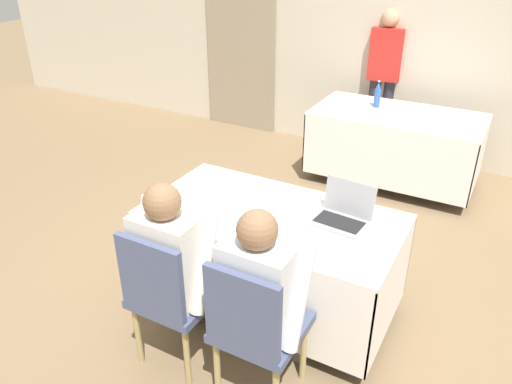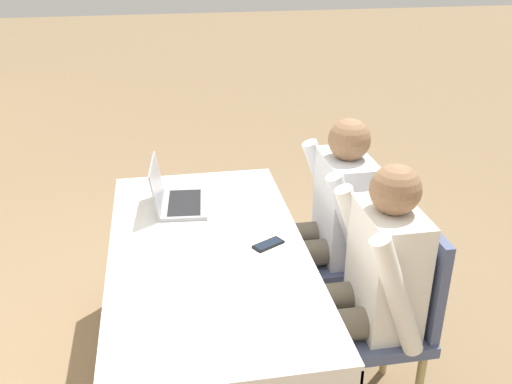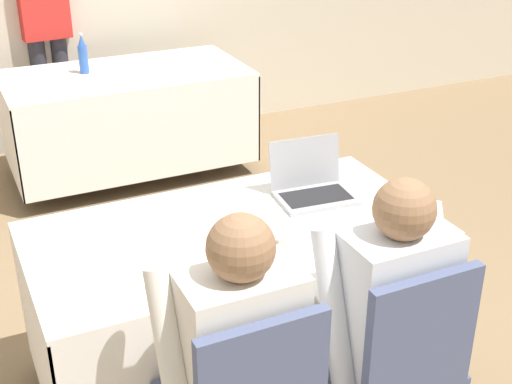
% 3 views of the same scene
% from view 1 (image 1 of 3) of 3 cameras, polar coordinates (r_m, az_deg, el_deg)
% --- Properties ---
extents(ground_plane, '(24.00, 24.00, 0.00)m').
position_cam_1_polar(ground_plane, '(3.56, 1.67, -12.76)').
color(ground_plane, '#846B4C').
extents(wall_back, '(12.00, 0.06, 2.70)m').
position_cam_1_polar(wall_back, '(5.67, 16.77, 16.96)').
color(wall_back, beige).
rests_on(wall_back, ground_plane).
extents(curtain_panel, '(0.94, 0.04, 2.65)m').
position_cam_1_polar(curtain_panel, '(6.34, -1.85, 18.88)').
color(curtain_panel, gray).
rests_on(curtain_panel, ground_plane).
extents(conference_table_near, '(1.61, 0.84, 0.74)m').
position_cam_1_polar(conference_table_near, '(3.22, 1.81, -5.18)').
color(conference_table_near, white).
rests_on(conference_table_near, ground_plane).
extents(conference_table_far, '(1.61, 0.84, 0.74)m').
position_cam_1_polar(conference_table_far, '(5.12, 15.71, 6.77)').
color(conference_table_far, white).
rests_on(conference_table_far, ground_plane).
extents(laptop, '(0.35, 0.29, 0.23)m').
position_cam_1_polar(laptop, '(3.06, 9.83, -2.67)').
color(laptop, '#99999E').
rests_on(laptop, conference_table_near).
extents(cell_phone, '(0.12, 0.15, 0.01)m').
position_cam_1_polar(cell_phone, '(2.94, -0.88, -4.51)').
color(cell_phone, black).
rests_on(cell_phone, conference_table_near).
extents(paper_beside_laptop, '(0.23, 0.31, 0.00)m').
position_cam_1_polar(paper_beside_laptop, '(3.12, 8.60, -2.94)').
color(paper_beside_laptop, white).
rests_on(paper_beside_laptop, conference_table_near).
extents(paper_centre_table, '(0.23, 0.31, 0.00)m').
position_cam_1_polar(paper_centre_table, '(3.45, -5.35, 0.47)').
color(paper_centre_table, white).
rests_on(paper_centre_table, conference_table_near).
extents(paper_left_edge, '(0.24, 0.32, 0.00)m').
position_cam_1_polar(paper_left_edge, '(2.79, 10.66, -7.14)').
color(paper_left_edge, white).
rests_on(paper_left_edge, conference_table_near).
extents(water_bottle, '(0.06, 0.06, 0.27)m').
position_cam_1_polar(water_bottle, '(5.16, 13.71, 10.69)').
color(water_bottle, '#2D5BB7').
rests_on(water_bottle, conference_table_far).
extents(chair_near_left, '(0.44, 0.44, 0.93)m').
position_cam_1_polar(chair_near_left, '(2.88, -10.00, -11.27)').
color(chair_near_left, tan).
rests_on(chair_near_left, ground_plane).
extents(chair_near_right, '(0.44, 0.44, 0.93)m').
position_cam_1_polar(chair_near_right, '(2.64, -0.15, -15.10)').
color(chair_near_right, tan).
rests_on(chair_near_right, ground_plane).
extents(person_checkered_shirt, '(0.50, 0.52, 1.19)m').
position_cam_1_polar(person_checkered_shirt, '(2.85, -8.97, -7.66)').
color(person_checkered_shirt, '#665B4C').
rests_on(person_checkered_shirt, ground_plane).
extents(person_white_shirt, '(0.50, 0.52, 1.19)m').
position_cam_1_polar(person_white_shirt, '(2.60, 0.98, -11.16)').
color(person_white_shirt, '#665B4C').
rests_on(person_white_shirt, ground_plane).
extents(person_red_shirt, '(0.36, 0.23, 1.59)m').
position_cam_1_polar(person_red_shirt, '(5.77, 14.41, 12.96)').
color(person_red_shirt, '#33333D').
rests_on(person_red_shirt, ground_plane).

